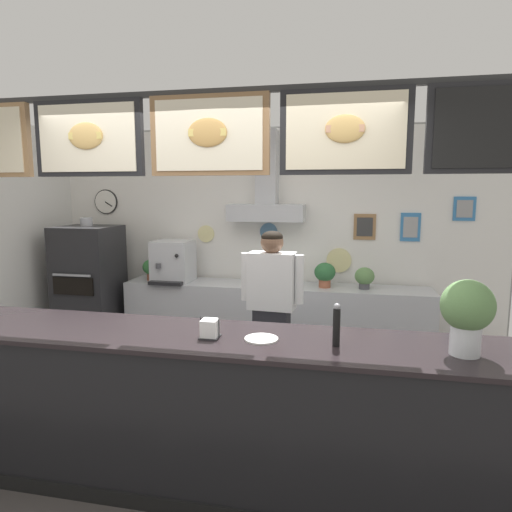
# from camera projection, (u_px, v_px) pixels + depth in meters

# --- Properties ---
(ground_plane) EXTENTS (6.53, 6.53, 0.00)m
(ground_plane) POSITION_uv_depth(u_px,v_px,m) (212.00, 458.00, 3.35)
(ground_plane) COLOR #3F3A38
(back_wall_assembly) EXTENTS (5.44, 2.55, 2.71)m
(back_wall_assembly) POSITION_uv_depth(u_px,v_px,m) (268.00, 235.00, 5.36)
(back_wall_assembly) COLOR gray
(back_wall_assembly) RESTS_ON ground_plane
(service_counter) EXTENTS (4.88, 0.74, 1.03)m
(service_counter) POSITION_uv_depth(u_px,v_px,m) (200.00, 409.00, 3.03)
(service_counter) COLOR black
(service_counter) RESTS_ON ground_plane
(back_prep_counter) EXTENTS (3.51, 0.53, 0.89)m
(back_prep_counter) POSITION_uv_depth(u_px,v_px,m) (274.00, 323.00, 5.26)
(back_prep_counter) COLOR #B7BABF
(back_prep_counter) RESTS_ON ground_plane
(pizza_oven) EXTENTS (0.66, 0.68, 1.65)m
(pizza_oven) POSITION_uv_depth(u_px,v_px,m) (90.00, 291.00, 5.43)
(pizza_oven) COLOR #232326
(pizza_oven) RESTS_ON ground_plane
(shop_worker) EXTENTS (0.57, 0.25, 1.62)m
(shop_worker) POSITION_uv_depth(u_px,v_px,m) (272.00, 313.00, 4.06)
(shop_worker) COLOR #232328
(shop_worker) RESTS_ON ground_plane
(espresso_machine) EXTENTS (0.44, 0.50, 0.49)m
(espresso_machine) POSITION_uv_depth(u_px,v_px,m) (173.00, 261.00, 5.39)
(espresso_machine) COLOR silver
(espresso_machine) RESTS_ON back_prep_counter
(potted_sage) EXTENTS (0.21, 0.21, 0.24)m
(potted_sage) POSITION_uv_depth(u_px,v_px,m) (365.00, 277.00, 4.96)
(potted_sage) COLOR #4C4C51
(potted_sage) RESTS_ON back_prep_counter
(potted_basil) EXTENTS (0.21, 0.21, 0.27)m
(potted_basil) POSITION_uv_depth(u_px,v_px,m) (280.00, 272.00, 5.17)
(potted_basil) COLOR #4C4C51
(potted_basil) RESTS_ON back_prep_counter
(potted_thyme) EXTENTS (0.20, 0.20, 0.25)m
(potted_thyme) POSITION_uv_depth(u_px,v_px,m) (151.00, 268.00, 5.45)
(potted_thyme) COLOR #9E563D
(potted_thyme) RESTS_ON back_prep_counter
(potted_rosemary) EXTENTS (0.23, 0.23, 0.28)m
(potted_rosemary) POSITION_uv_depth(u_px,v_px,m) (325.00, 273.00, 5.04)
(potted_rosemary) COLOR #9E563D
(potted_rosemary) RESTS_ON back_prep_counter
(basil_vase) EXTENTS (0.29, 0.29, 0.44)m
(basil_vase) POSITION_uv_depth(u_px,v_px,m) (467.00, 313.00, 2.55)
(basil_vase) COLOR silver
(basil_vase) RESTS_ON service_counter
(napkin_holder) EXTENTS (0.13, 0.12, 0.14)m
(napkin_holder) POSITION_uv_depth(u_px,v_px,m) (210.00, 329.00, 2.88)
(napkin_holder) COLOR #262628
(napkin_holder) RESTS_ON service_counter
(pepper_grinder) EXTENTS (0.04, 0.04, 0.26)m
(pepper_grinder) POSITION_uv_depth(u_px,v_px,m) (336.00, 325.00, 2.72)
(pepper_grinder) COLOR black
(pepper_grinder) RESTS_ON service_counter
(condiment_plate) EXTENTS (0.21, 0.21, 0.01)m
(condiment_plate) POSITION_uv_depth(u_px,v_px,m) (261.00, 339.00, 2.85)
(condiment_plate) COLOR white
(condiment_plate) RESTS_ON service_counter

